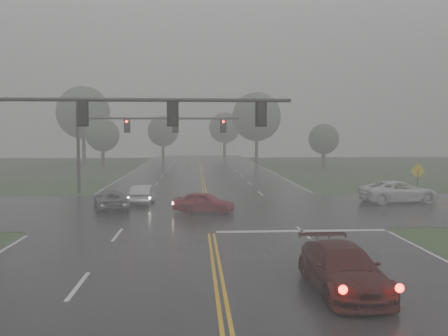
{
  "coord_description": "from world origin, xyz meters",
  "views": [
    {
      "loc": [
        -0.76,
        -9.82,
        4.88
      ],
      "look_at": [
        0.73,
        16.0,
        3.07
      ],
      "focal_mm": 40.0,
      "sensor_mm": 36.0,
      "label": 1
    }
  ],
  "objects": [
    {
      "name": "main_road",
      "position": [
        0.0,
        20.0,
        0.0
      ],
      "size": [
        18.0,
        160.0,
        0.02
      ],
      "primitive_type": "cube",
      "color": "black",
      "rests_on": "ground"
    },
    {
      "name": "cross_street",
      "position": [
        0.0,
        22.0,
        0.0
      ],
      "size": [
        120.0,
        14.0,
        0.02
      ],
      "primitive_type": "cube",
      "color": "black",
      "rests_on": "ground"
    },
    {
      "name": "stop_bar",
      "position": [
        4.5,
        14.4,
        0.0
      ],
      "size": [
        8.5,
        0.5,
        0.01
      ],
      "primitive_type": "cube",
      "color": "silver",
      "rests_on": "ground"
    },
    {
      "name": "sedan_maroon",
      "position": [
        3.76,
        4.99,
        0.0
      ],
      "size": [
        2.11,
        4.9,
        1.41
      ],
      "primitive_type": "imported",
      "rotation": [
        0.0,
        0.0,
        0.03
      ],
      "color": "#380C0A",
      "rests_on": "ground"
    },
    {
      "name": "sedan_red",
      "position": [
        -0.23,
        20.43,
        0.0
      ],
      "size": [
        4.04,
        2.49,
        1.28
      ],
      "primitive_type": "imported",
      "rotation": [
        0.0,
        0.0,
        1.29
      ],
      "color": "maroon",
      "rests_on": "ground"
    },
    {
      "name": "sedan_silver",
      "position": [
        -4.39,
        24.7,
        0.0
      ],
      "size": [
        1.5,
        3.94,
        1.28
      ],
      "primitive_type": "imported",
      "rotation": [
        0.0,
        0.0,
        3.1
      ],
      "color": "silver",
      "rests_on": "ground"
    },
    {
      "name": "car_grey",
      "position": [
        -6.18,
        22.33,
        0.0
      ],
      "size": [
        2.96,
        4.64,
        1.19
      ],
      "primitive_type": "imported",
      "rotation": [
        0.0,
        0.0,
        3.39
      ],
      "color": "#4F5256",
      "rests_on": "ground"
    },
    {
      "name": "pickup_white",
      "position": [
        13.52,
        24.28,
        0.0
      ],
      "size": [
        5.75,
        3.31,
        1.51
      ],
      "primitive_type": "imported",
      "rotation": [
        0.0,
        0.0,
        1.73
      ],
      "color": "white",
      "rests_on": "ground"
    },
    {
      "name": "signal_gantry_near",
      "position": [
        -5.8,
        13.75,
        5.15
      ],
      "size": [
        14.12,
        0.32,
        7.29
      ],
      "color": "black",
      "rests_on": "ground"
    },
    {
      "name": "signal_gantry_far",
      "position": [
        -6.08,
        31.05,
        4.87
      ],
      "size": [
        13.18,
        0.35,
        6.89
      ],
      "color": "black",
      "rests_on": "ground"
    },
    {
      "name": "sign_diamond_east",
      "position": [
        15.01,
        24.58,
        1.88
      ],
      "size": [
        1.16,
        0.17,
        2.79
      ],
      "rotation": [
        0.0,
        0.0,
        0.11
      ],
      "color": "black",
      "rests_on": "ground"
    },
    {
      "name": "tree_nw_a",
      "position": [
        -13.98,
        62.42,
        4.62
      ],
      "size": [
        4.79,
        4.79,
        7.03
      ],
      "color": "#30281F",
      "rests_on": "ground"
    },
    {
      "name": "tree_ne_a",
      "position": [
        8.9,
        68.47,
        7.46
      ],
      "size": [
        7.71,
        7.71,
        11.33
      ],
      "color": "#30281F",
      "rests_on": "ground"
    },
    {
      "name": "tree_n_mid",
      "position": [
        -6.38,
        77.98,
        5.21
      ],
      "size": [
        5.4,
        5.4,
        7.93
      ],
      "color": "#30281F",
      "rests_on": "ground"
    },
    {
      "name": "tree_e_near",
      "position": [
        17.04,
        58.46,
        4.06
      ],
      "size": [
        4.21,
        4.21,
        6.19
      ],
      "color": "#30281F",
      "rests_on": "ground"
    },
    {
      "name": "tree_nw_b",
      "position": [
        -18.55,
        71.05,
        8.14
      ],
      "size": [
        8.42,
        8.42,
        12.36
      ],
      "color": "#30281F",
      "rests_on": "ground"
    },
    {
      "name": "tree_n_far",
      "position": [
        5.06,
        89.22,
        5.94
      ],
      "size": [
        6.16,
        6.16,
        9.04
      ],
      "color": "#30281F",
      "rests_on": "ground"
    }
  ]
}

